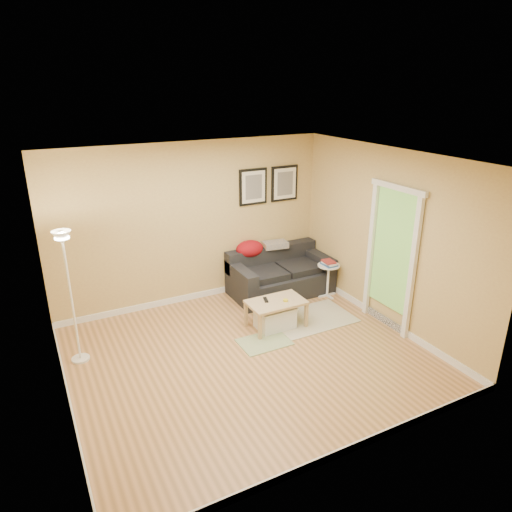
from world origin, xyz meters
The scene contains 25 objects.
floor centered at (0.00, 0.00, 0.00)m, with size 4.50×4.50×0.00m, color tan.
ceiling centered at (0.00, 0.00, 2.60)m, with size 4.50×4.50×0.00m, color white.
wall_back centered at (0.00, 2.00, 1.30)m, with size 4.50×4.50×0.00m, color tan.
wall_front centered at (0.00, -2.00, 1.30)m, with size 4.50×4.50×0.00m, color tan.
wall_left centered at (-2.25, 0.00, 1.30)m, with size 4.00×4.00×0.00m, color tan.
wall_right centered at (2.25, 0.00, 1.30)m, with size 4.00×4.00×0.00m, color tan.
baseboard_back centered at (0.00, 1.99, 0.05)m, with size 4.50×0.02×0.10m, color white.
baseboard_front centered at (0.00, -1.99, 0.05)m, with size 4.50×0.02×0.10m, color white.
baseboard_left centered at (-2.24, 0.00, 0.05)m, with size 0.02×4.00×0.10m, color white.
baseboard_right centered at (2.24, 0.00, 0.05)m, with size 0.02×4.00×0.10m, color white.
sofa centered at (1.38, 1.53, 0.38)m, with size 1.70×0.90×0.75m, color black, non-canonical shape.
red_throw centered at (0.96, 1.86, 0.77)m, with size 0.48×0.36×0.28m, color maroon, non-canonical shape.
plaid_throw centered at (1.43, 1.83, 0.78)m, with size 0.42×0.26×0.10m, color tan, non-canonical shape.
framed_print_left centered at (1.08, 1.98, 1.80)m, with size 0.50×0.04×0.60m, color black, non-canonical shape.
framed_print_right centered at (1.68, 1.98, 1.80)m, with size 0.50×0.04×0.60m, color black, non-canonical shape.
area_rug centered at (1.33, 0.49, 0.01)m, with size 1.25×0.85×0.01m, color beige.
green_runner centered at (0.35, 0.22, 0.01)m, with size 0.70×0.50×0.01m, color #668C4C.
coffee_table centered at (0.72, 0.54, 0.21)m, with size 0.84×0.51×0.42m, color tan, non-canonical shape.
remote_control centered at (0.60, 0.63, 0.43)m, with size 0.05×0.16×0.02m, color black.
tape_roll centered at (0.84, 0.47, 0.43)m, with size 0.07×0.07×0.03m, color yellow.
storage_bin centered at (0.69, 0.52, 0.17)m, with size 0.55×0.40×0.34m, color white, non-canonical shape.
side_table centered at (2.02, 1.05, 0.28)m, with size 0.37×0.37×0.57m, color white, non-canonical shape.
book_stack centered at (2.02, 1.04, 0.61)m, with size 0.19×0.25×0.08m, color #2E558C, non-canonical shape.
floor_lamp centered at (-2.00, 0.95, 0.85)m, with size 0.23×0.23×1.79m, color white, non-canonical shape.
doorway centered at (2.20, -0.15, 1.02)m, with size 0.12×1.01×2.13m, color white, non-canonical shape.
Camera 1 is at (-2.37, -4.78, 3.45)m, focal length 32.71 mm.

